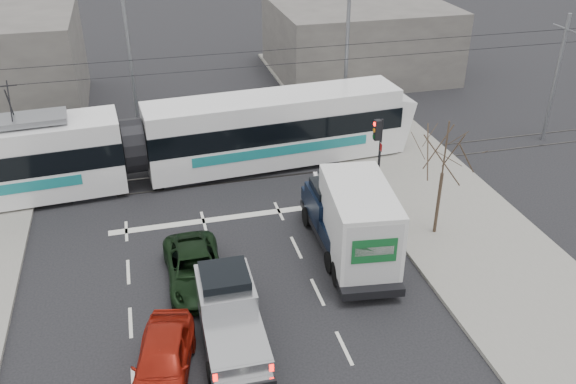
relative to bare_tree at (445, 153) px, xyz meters
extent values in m
plane|color=black|center=(-7.60, -2.50, -3.79)|extent=(120.00, 120.00, 0.00)
cube|color=gray|center=(1.40, -2.50, -3.72)|extent=(6.00, 60.00, 0.15)
cube|color=#33302D|center=(-7.60, 7.50, -3.78)|extent=(60.00, 1.60, 0.03)
cube|color=#68635E|center=(4.40, 21.50, -1.29)|extent=(12.00, 10.00, 5.00)
cylinder|color=#47382B|center=(0.00, 0.00, -2.27)|extent=(0.14, 0.14, 2.75)
cylinder|color=#47382B|center=(0.00, 0.00, 0.23)|extent=(0.07, 0.07, 2.25)
cylinder|color=black|center=(-1.00, 4.00, -1.84)|extent=(0.12, 0.12, 3.60)
cube|color=black|center=(-1.20, 4.00, -0.54)|extent=(0.28, 0.28, 0.95)
cylinder|color=#FF0C07|center=(-1.35, 4.00, -0.24)|extent=(0.06, 0.20, 0.20)
cylinder|color=orange|center=(-1.35, 4.00, -0.54)|extent=(0.06, 0.20, 0.20)
cylinder|color=#05330C|center=(-1.35, 4.00, -0.84)|extent=(0.06, 0.20, 0.20)
cube|color=white|center=(-1.02, 3.85, -1.34)|extent=(0.02, 0.30, 0.40)
cylinder|color=slate|center=(-0.10, 11.50, 0.71)|extent=(0.20, 0.20, 9.00)
cylinder|color=slate|center=(-11.60, 13.50, 0.71)|extent=(0.20, 0.20, 9.00)
cylinder|color=black|center=(-7.60, 7.50, 1.71)|extent=(60.00, 0.03, 0.03)
cylinder|color=black|center=(-7.60, 7.50, 2.41)|extent=(60.00, 0.03, 0.03)
cylinder|color=slate|center=(10.40, 7.50, -0.29)|extent=(0.20, 0.20, 7.00)
cube|color=white|center=(-4.95, 8.31, -2.76)|extent=(13.01, 3.59, 1.56)
cube|color=black|center=(-4.95, 8.31, -1.56)|extent=(13.08, 3.62, 1.06)
cube|color=white|center=(-4.95, 8.31, -0.60)|extent=(13.01, 3.48, 0.99)
cube|color=#18777B|center=(-4.86, 6.95, -2.48)|extent=(8.98, 0.65, 0.50)
cylinder|color=black|center=(-11.92, 7.82, -1.77)|extent=(1.18, 2.65, 2.59)
cube|color=slate|center=(-16.10, 7.52, 0.12)|extent=(3.10, 1.82, 0.25)
cube|color=black|center=(-14.01, 7.67, -3.61)|extent=(2.15, 2.42, 0.36)
cube|color=black|center=(-9.83, 7.96, -3.61)|extent=(2.15, 2.42, 0.36)
cube|color=black|center=(-1.47, 8.55, -3.61)|extent=(2.15, 2.42, 0.36)
cube|color=black|center=(-9.38, -4.19, -3.28)|extent=(1.96, 5.45, 0.23)
cube|color=#A2A4A7|center=(-9.36, -3.21, -2.62)|extent=(1.87, 2.31, 1.08)
cube|color=black|center=(-9.36, -3.12, -2.06)|extent=(1.62, 1.65, 0.51)
cube|color=#A2A4A7|center=(-9.34, -1.91, -2.84)|extent=(1.79, 1.00, 0.51)
cube|color=#A2A4A7|center=(-9.40, -5.38, -2.90)|extent=(1.87, 2.47, 0.61)
cube|color=silver|center=(-9.42, -6.79, -3.16)|extent=(1.72, 0.20, 0.17)
cube|color=#FF0C07|center=(-10.24, -6.67, -2.81)|extent=(0.13, 0.08, 0.26)
cube|color=#FF0C07|center=(-8.59, -6.70, -2.81)|extent=(0.13, 0.08, 0.26)
cylinder|color=black|center=(-10.21, -2.44, -3.42)|extent=(0.27, 0.75, 0.75)
cylinder|color=black|center=(-8.49, -2.47, -3.42)|extent=(0.27, 0.75, 0.75)
cylinder|color=black|center=(-10.27, -5.91, -3.42)|extent=(0.27, 0.75, 0.75)
cylinder|color=black|center=(-8.55, -5.94, -3.42)|extent=(0.27, 0.75, 0.75)
cube|color=black|center=(-3.83, -0.51, -3.27)|extent=(3.07, 6.88, 0.33)
cube|color=white|center=(-3.53, 2.00, -2.46)|extent=(2.34, 1.85, 1.52)
cube|color=black|center=(-3.51, 2.13, -1.89)|extent=(1.99, 1.28, 0.57)
cube|color=silver|center=(-3.92, -1.17, -1.87)|extent=(2.81, 4.77, 2.80)
cube|color=silver|center=(-4.19, -3.40, -1.87)|extent=(2.00, 0.29, 2.47)
cube|color=#135426|center=(-4.19, -3.44, -1.64)|extent=(1.59, 0.21, 0.95)
cube|color=black|center=(-4.22, -3.61, -3.36)|extent=(2.07, 0.49, 0.17)
cylinder|color=black|center=(-4.57, 1.73, -3.36)|extent=(0.39, 0.88, 0.86)
cylinder|color=black|center=(-2.58, 1.48, -3.36)|extent=(0.39, 0.88, 0.86)
cylinder|color=black|center=(-5.06, -2.24, -3.32)|extent=(0.40, 0.98, 0.95)
cylinder|color=black|center=(-3.07, -2.48, -3.32)|extent=(0.40, 0.98, 0.95)
cube|color=black|center=(-4.10, 0.30, -3.20)|extent=(2.08, 5.40, 0.27)
cube|color=black|center=(-4.08, 1.26, -2.45)|extent=(1.99, 2.29, 1.23)
cube|color=black|center=(-4.08, 1.37, -1.81)|extent=(1.72, 1.64, 0.59)
cube|color=black|center=(-4.06, 2.55, -2.70)|extent=(1.90, 1.00, 0.59)
cube|color=black|center=(-4.12, -0.88, -2.77)|extent=(1.99, 2.45, 0.70)
cube|color=silver|center=(-4.14, -2.28, -3.06)|extent=(1.83, 0.23, 0.19)
cube|color=#590505|center=(-5.01, -2.16, -2.67)|extent=(0.15, 0.09, 0.30)
cube|color=#590505|center=(-3.27, -2.19, -2.67)|extent=(0.15, 0.09, 0.30)
cylinder|color=black|center=(-4.98, 2.03, -3.36)|extent=(0.32, 0.86, 0.86)
cylinder|color=black|center=(-3.15, 2.00, -3.36)|extent=(0.32, 0.86, 0.86)
cylinder|color=black|center=(-5.04, -1.40, -3.36)|extent=(0.32, 0.86, 0.86)
cylinder|color=black|center=(-3.21, -1.44, -3.36)|extent=(0.32, 0.86, 0.86)
imported|color=black|center=(-10.14, -0.77, -3.17)|extent=(2.12, 4.52, 1.25)
imported|color=#9B1A0E|center=(-11.64, -5.34, -3.08)|extent=(2.52, 4.42, 1.42)
camera|label=1|loc=(-11.37, -19.44, 10.24)|focal=38.00mm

